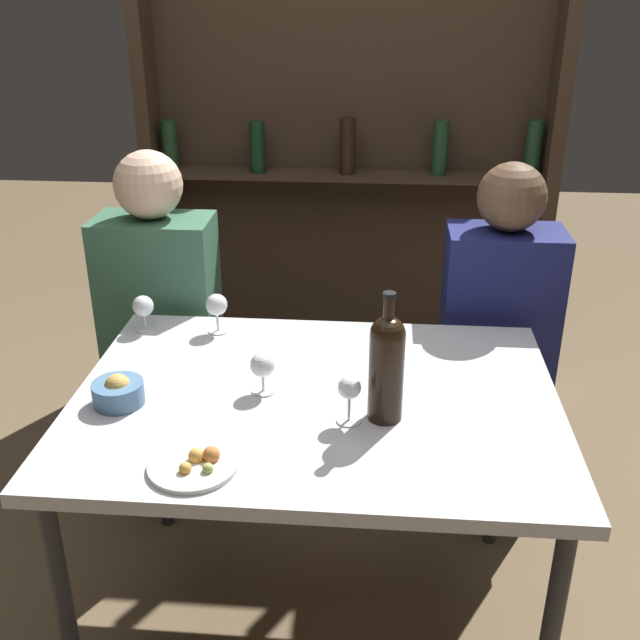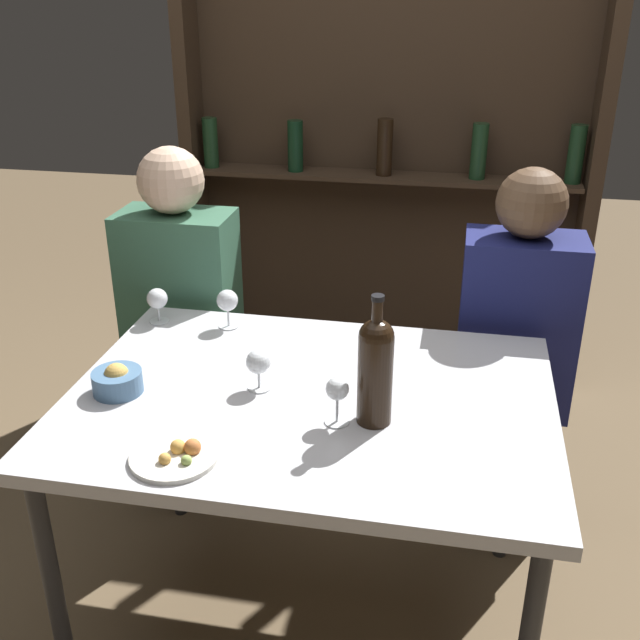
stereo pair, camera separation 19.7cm
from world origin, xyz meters
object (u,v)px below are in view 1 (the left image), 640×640
Objects in this scene: wine_bottle at (387,364)px; wine_glass_2 at (143,307)px; food_plate_0 at (195,464)px; seated_person_right at (494,356)px; wine_glass_3 at (217,306)px; wine_glass_1 at (349,390)px; wine_glass_0 at (263,366)px; snack_bowl at (118,392)px; seated_person_left at (164,341)px.

wine_glass_2 is (-0.72, 0.44, -0.07)m from wine_bottle.
seated_person_right is (0.78, 0.94, -0.19)m from food_plate_0.
wine_bottle is 0.86m from seated_person_right.
wine_bottle is 1.66× the size of food_plate_0.
wine_glass_2 is at bearing -178.28° from wine_glass_3.
seated_person_right reaches higher than wine_glass_1.
wine_bottle is at bearing -41.37° from wine_glass_3.
wine_bottle is 2.97× the size of wine_glass_0.
wine_glass_2 reaches higher than snack_bowl.
wine_bottle reaches higher than snack_bowl.
wine_glass_2 is at bearing 148.98° from wine_bottle.
wine_glass_1 is at bearing -35.80° from wine_glass_2.
seated_person_left reaches higher than wine_glass_3.
wine_glass_2 is 0.86× the size of snack_bowl.
wine_glass_3 is 0.10× the size of seated_person_right.
seated_person_right is (0.37, 0.70, -0.33)m from wine_bottle.
wine_glass_2 is (-0.41, 0.34, -0.00)m from wine_glass_0.
wine_glass_3 is (0.22, 0.01, 0.01)m from wine_glass_2.
wine_glass_2 is 0.09× the size of seated_person_right.
snack_bowl is at bearing -82.29° from seated_person_left.
wine_glass_2 is (-0.64, 0.46, -0.01)m from wine_glass_1.
seated_person_right is (1.03, 0.69, -0.21)m from snack_bowl.
wine_glass_3 reaches higher than snack_bowl.
wine_glass_1 is 1.01× the size of wine_glass_3.
wine_glass_1 is 0.40m from food_plate_0.
wine_glass_3 is 0.69m from food_plate_0.
food_plate_0 is at bearing -44.72° from snack_bowl.
wine_glass_3 reaches higher than food_plate_0.
food_plate_0 is at bearing -65.11° from wine_glass_2.
wine_bottle is 0.67m from wine_glass_3.
seated_person_left is at bearing 126.44° from wine_glass_0.
food_plate_0 is 1.24m from seated_person_right.
wine_glass_1 reaches higher than wine_glass_0.
wine_glass_3 is at bearing 131.71° from wine_glass_1.
seated_person_right is (0.87, 0.26, -0.26)m from wine_glass_3.
snack_bowl is at bearing -81.94° from wine_glass_2.
snack_bowl is (-0.66, 0.01, -0.11)m from wine_bottle.
snack_bowl is at bearing -166.35° from wine_glass_0.
seated_person_left is at bearing -180.00° from seated_person_right.
food_plate_0 is at bearing -149.87° from wine_bottle.
wine_glass_2 is at bearing -166.41° from seated_person_right.
wine_glass_0 is 1.00× the size of wine_glass_2.
wine_glass_3 is at bearing 138.63° from wine_bottle.
seated_person_right is (1.09, 0.26, -0.25)m from wine_glass_2.
wine_glass_2 is at bearing -82.87° from seated_person_left.
wine_glass_3 is at bearing 1.72° from wine_glass_2.
wine_bottle is 0.26× the size of seated_person_left.
snack_bowl is (-0.58, 0.04, -0.05)m from wine_glass_1.
wine_glass_2 is 0.43m from snack_bowl.
seated_person_left is (-0.09, 0.69, -0.21)m from snack_bowl.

